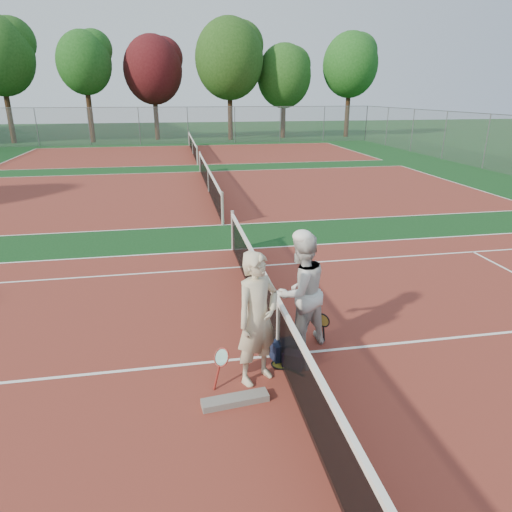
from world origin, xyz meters
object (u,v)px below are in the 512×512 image
Objects in this scene: racket_black_held at (323,329)px; sports_bag_purple at (294,360)px; racket_spare at (279,365)px; sports_bag_navy at (283,350)px; player_a at (257,319)px; player_b at (300,292)px; net_main at (278,328)px; water_bottle at (307,361)px; racket_red at (222,366)px.

racket_black_held reaches higher than sports_bag_purple.
racket_spare is 1.55× the size of sports_bag_navy.
player_a reaches higher than sports_bag_purple.
player_b is 0.80m from racket_black_held.
player_b is (0.44, 0.29, 0.48)m from net_main.
sports_bag_navy is 1.29× the size of water_bottle.
racket_red is at bearing -177.15° from water_bottle.
racket_red reaches higher than racket_spare.
net_main is 20.79× the size of racket_red.
player_b is at bearing 46.08° from sports_bag_navy.
sports_bag_purple is at bearing -63.99° from net_main.
racket_red is 0.88× the size of racket_spare.
net_main is at bearing 127.79° from water_bottle.
player_b is at bearing 68.04° from sports_bag_purple.
sports_bag_navy is (0.07, -0.09, -0.36)m from net_main.
racket_spare is (0.94, 0.24, -0.24)m from racket_red.
racket_black_held reaches higher than water_bottle.
racket_red is 1.17m from sports_bag_purple.
player_b is at bearing -60.44° from racket_black_held.
racket_black_held is 1.04m from racket_spare.
sports_bag_navy is at bearing 11.31° from player_a.
net_main is at bearing 20.63° from player_a.
water_bottle is at bearing -52.21° from net_main.
sports_bag_navy reaches higher than sports_bag_purple.
racket_red is 1.66× the size of sports_bag_purple.
player_a reaches higher than net_main.
player_b reaches higher than net_main.
player_a is 1.66m from racket_black_held.
player_a is 3.84× the size of racket_red.
player_a is 1.02× the size of player_b.
sports_bag_purple is (0.21, -0.07, 0.11)m from racket_spare.
player_b is 6.26× the size of sports_bag_purple.
sports_bag_purple is at bearing 150.55° from water_bottle.
racket_black_held is at bearing 22.23° from sports_bag_navy.
sports_bag_purple is at bearing -147.35° from racket_spare.
net_main reaches higher than sports_bag_navy.
net_main is at bearing 9.25° from player_b.
racket_black_held is 0.98× the size of racket_spare.
racket_black_held is at bearing 55.58° from water_bottle.
racket_spare is 1.89× the size of sports_bag_purple.
net_main is 36.60× the size of water_bottle.
player_b is 1.11m from sports_bag_purple.
player_a is 3.38× the size of racket_spare.
racket_red is 1.36× the size of sports_bag_navy.
net_main is at bearing -47.54° from racket_spare.
player_a reaches higher than racket_spare.
water_bottle is at bearing -52.48° from sports_bag_navy.
player_b reaches higher than racket_black_held.
player_b reaches higher than racket_red.
sports_bag_purple reaches higher than racket_spare.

